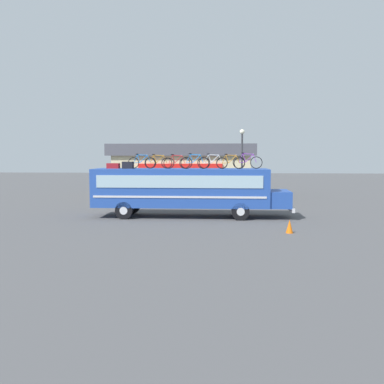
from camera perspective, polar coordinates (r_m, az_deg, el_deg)
The scene contains 14 objects.
ground_plane at distance 25.48m, azimuth -1.50°, elevation -3.34°, with size 120.00×120.00×0.00m, color #4C4C4F.
bus at distance 25.26m, azimuth -0.90°, elevation 0.50°, with size 11.69×2.63×2.88m.
luggage_bag_1 at distance 26.17m, azimuth -10.52°, elevation 3.48°, with size 0.74×0.48×0.31m, color maroon.
luggage_bag_2 at distance 25.68m, azimuth -8.61°, elevation 3.59°, with size 0.63×0.50×0.42m, color black.
rooftop_bicycle_1 at distance 25.82m, azimuth -6.74°, elevation 3.99°, with size 1.71×0.44×0.89m.
rooftop_bicycle_2 at distance 25.65m, azimuth -4.55°, elevation 3.99°, with size 1.68×0.44×0.87m.
rooftop_bicycle_3 at distance 25.41m, azimuth -2.07°, elevation 3.98°, with size 1.61×0.44×0.87m.
rooftop_bicycle_4 at distance 25.02m, azimuth 0.37°, elevation 4.01°, with size 1.69×0.44×0.92m.
rooftop_bicycle_5 at distance 25.50m, azimuth 2.85°, elevation 4.01°, with size 1.72×0.44×0.90m.
rooftop_bicycle_6 at distance 24.96m, azimuth 5.21°, elevation 3.96°, with size 1.68×0.44×0.88m.
rooftop_bicycle_7 at distance 25.49m, azimuth 7.47°, elevation 4.02°, with size 1.76×0.44×0.96m.
roadside_building at distance 38.94m, azimuth -1.12°, elevation 3.08°, with size 12.68×7.48×4.62m.
traffic_cone at distance 20.71m, azimuth 12.97°, elevation -4.52°, with size 0.34×0.34×0.64m, color orange.
street_lamp at distance 31.79m, azimuth 6.72°, elevation 4.70°, with size 0.37×0.37×5.58m.
Camera 1 is at (2.31, -25.10, 3.73)m, focal length 39.69 mm.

